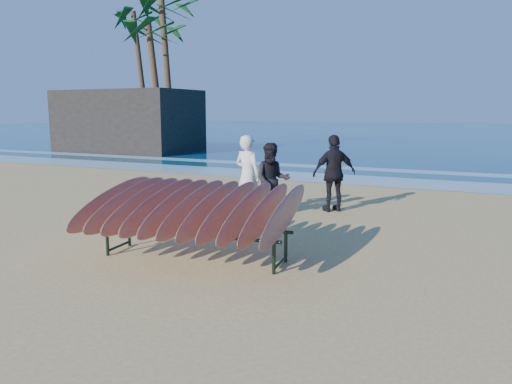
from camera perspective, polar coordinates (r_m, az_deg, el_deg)
ground at (r=8.74m, az=-2.31°, el=-6.92°), size 120.00×120.00×0.00m
ocean at (r=62.56m, az=22.36°, el=6.35°), size 160.00×160.00×0.00m
foam_near at (r=18.00m, az=12.89°, el=1.28°), size 160.00×160.00×0.00m
foam_far at (r=21.40m, az=15.02°, el=2.43°), size 160.00×160.00×0.00m
surfboard_rack at (r=8.24m, az=-7.12°, el=-1.88°), size 3.43×2.90×1.34m
person_white at (r=11.71m, az=-0.97°, el=1.93°), size 0.77×0.59×1.88m
person_dark_a at (r=11.47m, az=1.86°, el=1.36°), size 1.04×0.97×1.72m
person_dark_b at (r=12.26m, az=8.93°, el=2.13°), size 1.13×1.06×1.87m
building at (r=31.38m, az=-14.40°, el=7.85°), size 8.20×4.56×3.64m
palm_left at (r=32.15m, az=-10.28°, el=19.69°), size 5.20×5.20×9.23m
palm_mid at (r=30.24m, az=-11.52°, el=17.17°), size 5.20×5.20×7.54m
palm_right at (r=38.53m, az=-13.18°, el=18.31°), size 5.20×5.20×9.54m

